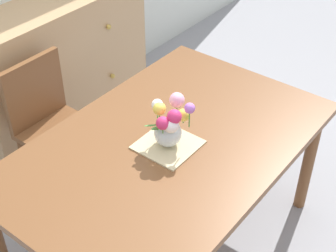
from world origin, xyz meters
The scene contains 6 objects.
ground_plane centered at (0.00, 0.00, 0.00)m, with size 12.00×12.00×0.00m, color #939399.
dining_table centered at (0.00, 0.00, 0.69)m, with size 1.69×1.09×0.77m.
chair_far centered at (-0.03, 0.89, 0.52)m, with size 0.42×0.42×0.90m.
dresser centered at (0.44, 1.33, 0.50)m, with size 1.40×0.47×1.00m.
placemat centered at (-0.02, -0.01, 0.78)m, with size 0.28×0.28×0.01m, color #CCB789.
flower_vase centered at (-0.01, -0.02, 0.91)m, with size 0.23×0.22×0.25m.
Camera 1 is at (-1.52, -1.18, 2.35)m, focal length 53.60 mm.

